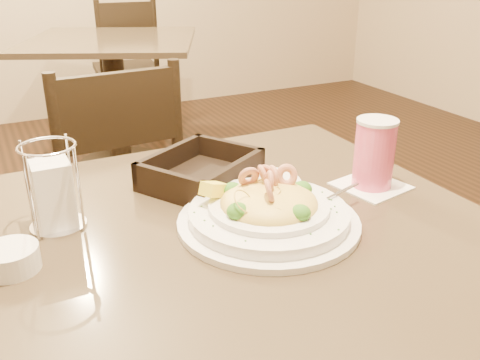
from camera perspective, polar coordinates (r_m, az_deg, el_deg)
name	(u,v)px	position (r m, az deg, el deg)	size (l,w,h in m)	color
main_table	(244,329)	(1.13, 0.47, -15.58)	(0.90, 0.90, 0.77)	black
background_table	(115,82)	(3.21, -13.22, 10.19)	(1.19, 1.19, 0.77)	black
dining_chair_near	(114,189)	(1.83, -13.27, -0.90)	(0.44, 0.44, 0.93)	black
dining_chair_far	(127,63)	(3.85, -11.95, 12.10)	(0.46, 0.46, 0.93)	black
pasta_bowl	(268,210)	(0.97, 3.04, -3.23)	(0.37, 0.34, 0.11)	white
drink_glass	(374,154)	(1.15, 14.13, 2.69)	(0.15, 0.15, 0.15)	white
bread_basket	(201,173)	(1.15, -4.18, 0.71)	(0.29, 0.28, 0.06)	black
napkin_caddy	(54,192)	(1.01, -19.26, -1.27)	(0.10, 0.10, 0.16)	silver
side_plate	(261,183)	(1.15, 2.30, -0.35)	(0.17, 0.17, 0.01)	white
butter_ramekin	(11,259)	(0.92, -23.25, -7.73)	(0.09, 0.09, 0.04)	white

